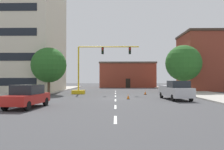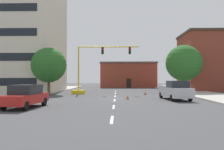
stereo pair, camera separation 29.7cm
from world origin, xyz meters
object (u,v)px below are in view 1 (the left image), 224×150
tree_right_mid (183,63)px  traffic_cone_roadside_b (145,92)px  sedan_red_near_left (27,96)px  tree_left_near (49,65)px  traffic_cone_roadside_a (128,96)px  traffic_signal_gantry (87,78)px  pickup_truck_silver (175,90)px

tree_right_mid → traffic_cone_roadside_b: size_ratio=11.75×
sedan_red_near_left → tree_left_near: bearing=99.9°
tree_right_mid → traffic_cone_roadside_a: size_ratio=12.62×
traffic_signal_gantry → tree_right_mid: bearing=13.4°
tree_left_near → pickup_truck_silver: size_ratio=1.16×
tree_right_mid → pickup_truck_silver: 13.29m
traffic_signal_gantry → traffic_cone_roadside_a: bearing=-55.5°
traffic_signal_gantry → tree_left_near: 5.58m
pickup_truck_silver → sedan_red_near_left: 14.66m
traffic_cone_roadside_a → pickup_truck_silver: bearing=-7.1°
tree_left_near → traffic_cone_roadside_b: (13.16, 0.54, -3.74)m
tree_right_mid → tree_left_near: tree_right_mid is taller
tree_right_mid → traffic_signal_gantry: bearing=-166.6°
tree_left_near → pickup_truck_silver: bearing=-24.1°
pickup_truck_silver → traffic_cone_roadside_b: bearing=106.5°
traffic_cone_roadside_a → traffic_cone_roadside_b: traffic_cone_roadside_b is taller
traffic_cone_roadside_b → traffic_cone_roadside_a: bearing=-111.8°
traffic_signal_gantry → sedan_red_near_left: size_ratio=2.04×
traffic_signal_gantry → tree_left_near: bearing=-162.1°
pickup_truck_silver → tree_right_mid: bearing=69.8°
tree_left_near → traffic_cone_roadside_a: 12.74m
pickup_truck_silver → traffic_cone_roadside_b: 7.76m
tree_left_near → traffic_cone_roadside_b: 13.69m
tree_right_mid → traffic_cone_roadside_b: 9.12m
traffic_cone_roadside_b → sedan_red_near_left: bearing=-127.0°
traffic_cone_roadside_a → traffic_cone_roadside_b: bearing=68.2°
traffic_signal_gantry → traffic_cone_roadside_a: size_ratio=16.12×
traffic_signal_gantry → traffic_cone_roadside_a: (5.41, -7.88, -1.98)m
tree_right_mid → pickup_truck_silver: size_ratio=1.34×
sedan_red_near_left → traffic_cone_roadside_b: 17.89m
tree_right_mid → traffic_cone_roadside_a: 15.33m
traffic_signal_gantry → tree_left_near: traffic_signal_gantry is taller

